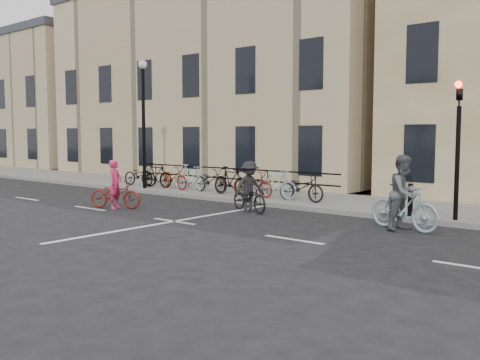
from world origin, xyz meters
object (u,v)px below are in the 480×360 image
Objects in this scene: traffic_light at (458,133)px; cyclist_dark at (249,192)px; cyclist_pink at (115,192)px; cyclist_grey at (404,200)px; lamp_post at (143,108)px.

traffic_light is 2.07× the size of cyclist_dark.
cyclist_dark is (3.85, 2.19, 0.07)m from cyclist_pink.
traffic_light reaches higher than cyclist_dark.
cyclist_grey is (-0.78, -1.55, -1.68)m from traffic_light.
cyclist_pink and cyclist_dark have the same top height.
cyclist_grey is (11.92, -1.61, -2.72)m from lamp_post.
cyclist_dark is (-4.98, -0.01, -0.15)m from cyclist_grey.
cyclist_pink is 0.92× the size of cyclist_grey.
cyclist_grey is at bearing -116.58° from traffic_light.
cyclist_pink is 1.00× the size of cyclist_dark.
cyclist_dark is at bearing 102.24° from cyclist_grey.
cyclist_pink is at bearing -50.92° from lamp_post.
traffic_light is 10.48m from cyclist_pink.
traffic_light reaches higher than cyclist_grey.
cyclist_pink is (-9.60, -3.76, -1.90)m from traffic_light.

